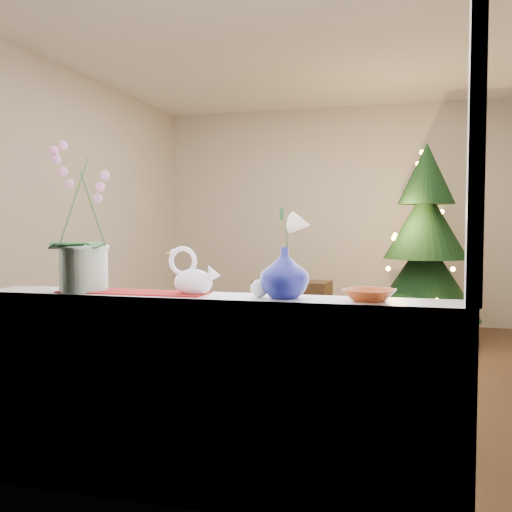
{
  "coord_description": "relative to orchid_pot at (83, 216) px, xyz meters",
  "views": [
    {
      "loc": [
        0.84,
        -4.75,
        1.23
      ],
      "look_at": [
        -0.05,
        -1.4,
        1.04
      ],
      "focal_mm": 40.0,
      "sensor_mm": 36.0,
      "label": 1
    }
  ],
  "objects": [
    {
      "name": "window_frame",
      "position": [
        0.63,
        -0.09,
        0.43
      ],
      "size": [
        2.22,
        0.06,
        1.6
      ],
      "primitive_type": null,
      "color": "white",
      "rests_on": "windowsill"
    },
    {
      "name": "wall_left",
      "position": [
        -1.62,
        2.38,
        0.08
      ],
      "size": [
        0.1,
        5.0,
        2.7
      ],
      "primitive_type": "cube",
      "color": "beige",
      "rests_on": "ground"
    },
    {
      "name": "ground",
      "position": [
        0.63,
        2.38,
        -1.27
      ],
      "size": [
        5.0,
        5.0,
        0.0
      ],
      "primitive_type": "plane",
      "color": "#392217",
      "rests_on": "ground"
    },
    {
      "name": "swan",
      "position": [
        0.55,
        0.01,
        -0.25
      ],
      "size": [
        0.26,
        0.19,
        0.2
      ],
      "primitive_type": null,
      "rotation": [
        0.0,
        0.0,
        0.36
      ],
      "color": "white",
      "rests_on": "windowsill"
    },
    {
      "name": "wall_front",
      "position": [
        0.63,
        -0.12,
        0.08
      ],
      "size": [
        4.5,
        0.1,
        2.7
      ],
      "primitive_type": "cube",
      "color": "beige",
      "rests_on": "ground"
    },
    {
      "name": "paperweight",
      "position": [
        0.85,
        -0.0,
        -0.32
      ],
      "size": [
        0.1,
        0.1,
        0.08
      ],
      "primitive_type": "sphere",
      "rotation": [
        0.0,
        0.0,
        0.38
      ],
      "color": "silver",
      "rests_on": "windowsill"
    },
    {
      "name": "amber_dish",
      "position": [
        1.32,
        -0.0,
        -0.33
      ],
      "size": [
        0.22,
        0.22,
        0.04
      ],
      "primitive_type": "imported",
      "rotation": [
        0.0,
        0.0,
        -0.37
      ],
      "color": "#B04519",
      "rests_on": "windowsill"
    },
    {
      "name": "runner",
      "position": [
        0.25,
        0.01,
        -0.35
      ],
      "size": [
        0.7,
        0.2,
        0.01
      ],
      "primitive_type": "cube",
      "color": "maroon",
      "rests_on": "windowsill"
    },
    {
      "name": "orchid_pot",
      "position": [
        0.0,
        0.0,
        0.0
      ],
      "size": [
        0.32,
        0.32,
        0.71
      ],
      "primitive_type": null,
      "rotation": [
        0.0,
        0.0,
        -0.41
      ],
      "color": "beige",
      "rests_on": "windowsill"
    },
    {
      "name": "window_apron",
      "position": [
        0.63,
        -0.08,
        -0.83
      ],
      "size": [
        2.2,
        0.08,
        0.88
      ],
      "primitive_type": "cube",
      "color": "white",
      "rests_on": "ground"
    },
    {
      "name": "lily",
      "position": [
        0.96,
        0.0,
        -0.01
      ],
      "size": [
        0.14,
        0.08,
        0.19
      ],
      "primitive_type": null,
      "color": "white",
      "rests_on": "blue_vase"
    },
    {
      "name": "xmas_tree",
      "position": [
        1.65,
        3.87,
        -0.23
      ],
      "size": [
        1.25,
        1.25,
        2.08
      ],
      "primitive_type": null,
      "rotation": [
        0.0,
        0.0,
        -0.11
      ],
      "color": "black",
      "rests_on": "ground"
    },
    {
      "name": "windowsill",
      "position": [
        0.63,
        0.01,
        -0.37
      ],
      "size": [
        2.2,
        0.26,
        0.04
      ],
      "primitive_type": "cube",
      "color": "white",
      "rests_on": "window_apron"
    },
    {
      "name": "blue_vase",
      "position": [
        0.96,
        0.0,
        -0.23
      ],
      "size": [
        0.31,
        0.31,
        0.25
      ],
      "primitive_type": "imported",
      "rotation": [
        0.0,
        0.0,
        -0.36
      ],
      "color": "navy",
      "rests_on": "windowsill"
    },
    {
      "name": "ceiling",
      "position": [
        0.63,
        2.38,
        1.43
      ],
      "size": [
        5.0,
        5.0,
        0.0
      ],
      "primitive_type": "plane",
      "color": "white",
      "rests_on": "wall_back"
    },
    {
      "name": "wall_back",
      "position": [
        0.63,
        4.88,
        0.08
      ],
      "size": [
        4.5,
        0.1,
        2.7
      ],
      "primitive_type": "cube",
      "color": "beige",
      "rests_on": "ground"
    },
    {
      "name": "side_table",
      "position": [
        0.25,
        3.79,
        -0.97
      ],
      "size": [
        0.85,
        0.47,
        0.61
      ],
      "primitive_type": "cube",
      "rotation": [
        0.0,
        0.0,
        -0.08
      ],
      "color": "black",
      "rests_on": "ground"
    }
  ]
}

